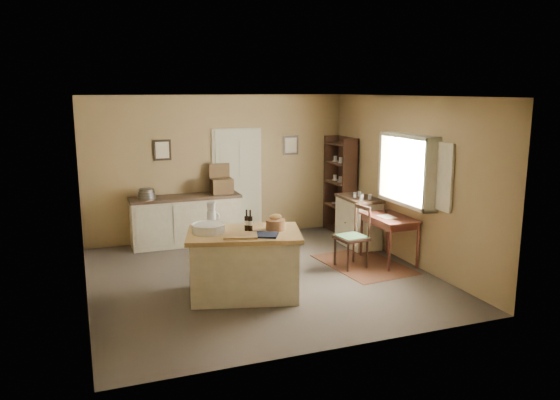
# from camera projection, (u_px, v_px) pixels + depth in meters

# --- Properties ---
(ground) EXTENTS (5.00, 5.00, 0.00)m
(ground) POSITION_uv_depth(u_px,v_px,m) (262.00, 277.00, 8.28)
(ground) COLOR #4F443C
(ground) RESTS_ON ground
(wall_back) EXTENTS (5.00, 0.10, 2.70)m
(wall_back) POSITION_uv_depth(u_px,v_px,m) (219.00, 167.00, 10.30)
(wall_back) COLOR olive
(wall_back) RESTS_ON ground
(wall_front) EXTENTS (5.00, 0.10, 2.70)m
(wall_front) POSITION_uv_depth(u_px,v_px,m) (337.00, 230.00, 5.71)
(wall_front) COLOR olive
(wall_front) RESTS_ON ground
(wall_left) EXTENTS (0.10, 5.00, 2.70)m
(wall_left) POSITION_uv_depth(u_px,v_px,m) (80.00, 202.00, 7.15)
(wall_left) COLOR olive
(wall_left) RESTS_ON ground
(wall_right) EXTENTS (0.10, 5.00, 2.70)m
(wall_right) POSITION_uv_depth(u_px,v_px,m) (407.00, 180.00, 8.87)
(wall_right) COLOR olive
(wall_right) RESTS_ON ground
(ceiling) EXTENTS (5.00, 5.00, 0.00)m
(ceiling) POSITION_uv_depth(u_px,v_px,m) (260.00, 96.00, 7.74)
(ceiling) COLOR silver
(ceiling) RESTS_ON wall_back
(door) EXTENTS (0.97, 0.06, 2.11)m
(door) POSITION_uv_depth(u_px,v_px,m) (237.00, 182.00, 10.45)
(door) COLOR #B0B092
(door) RESTS_ON ground
(framed_prints) EXTENTS (2.82, 0.02, 0.38)m
(framed_prints) POSITION_uv_depth(u_px,v_px,m) (229.00, 148.00, 10.28)
(framed_prints) COLOR black
(framed_prints) RESTS_ON ground
(window) EXTENTS (0.25, 1.99, 1.12)m
(window) POSITION_uv_depth(u_px,v_px,m) (410.00, 170.00, 8.62)
(window) COLOR beige
(window) RESTS_ON ground
(work_island) EXTENTS (1.73, 1.35, 1.20)m
(work_island) POSITION_uv_depth(u_px,v_px,m) (244.00, 262.00, 7.44)
(work_island) COLOR beige
(work_island) RESTS_ON ground
(sideboard) EXTENTS (1.99, 0.57, 1.18)m
(sideboard) POSITION_uv_depth(u_px,v_px,m) (186.00, 218.00, 9.96)
(sideboard) COLOR beige
(sideboard) RESTS_ON ground
(rug) EXTENTS (1.24, 1.70, 0.01)m
(rug) POSITION_uv_depth(u_px,v_px,m) (364.00, 264.00, 8.87)
(rug) COLOR #562E1C
(rug) RESTS_ON ground
(writing_desk) EXTENTS (0.59, 0.97, 0.82)m
(writing_desk) POSITION_uv_depth(u_px,v_px,m) (389.00, 222.00, 8.89)
(writing_desk) COLOR #3D1B14
(writing_desk) RESTS_ON ground
(desk_chair) EXTENTS (0.51, 0.51, 0.97)m
(desk_chair) POSITION_uv_depth(u_px,v_px,m) (351.00, 238.00, 8.65)
(desk_chair) COLOR black
(desk_chair) RESTS_ON ground
(right_cabinet) EXTENTS (0.53, 0.94, 0.99)m
(right_cabinet) POSITION_uv_depth(u_px,v_px,m) (358.00, 221.00, 9.88)
(right_cabinet) COLOR beige
(right_cabinet) RESTS_ON ground
(shelving_unit) EXTENTS (0.32, 0.85, 1.89)m
(shelving_unit) POSITION_uv_depth(u_px,v_px,m) (342.00, 185.00, 10.73)
(shelving_unit) COLOR black
(shelving_unit) RESTS_ON ground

